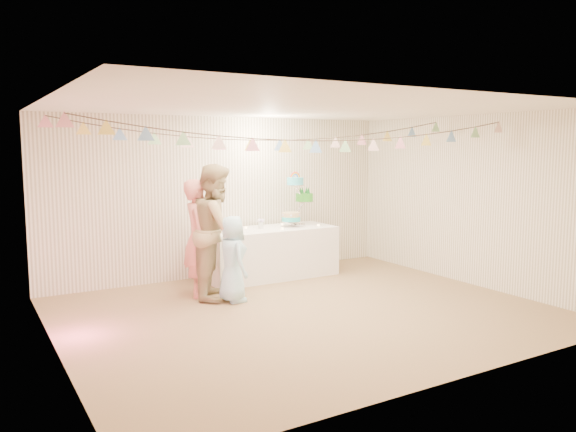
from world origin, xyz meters
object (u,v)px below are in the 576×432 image
person_adult_a (198,238)px  person_adult_b (217,231)px  cake_stand (297,204)px  person_child (232,259)px  table (270,253)px

person_adult_a → person_adult_b: 0.31m
cake_stand → person_adult_b: (-1.78, -0.74, -0.23)m
person_adult_a → person_child: person_adult_a is taller
table → person_adult_b: person_adult_b is taller
person_child → person_adult_b: bearing=12.6°
person_child → table: bearing=-47.8°
table → cake_stand: bearing=5.2°
table → cake_stand: (0.55, 0.05, 0.77)m
cake_stand → person_adult_a: size_ratio=0.50×
cake_stand → person_adult_a: bearing=-164.6°
table → person_adult_b: (-1.23, -0.69, 0.54)m
person_adult_a → person_child: 0.65m
table → person_child: (-1.15, -1.03, 0.19)m
cake_stand → person_child: size_ratio=0.71×
cake_stand → person_adult_b: person_adult_b is taller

